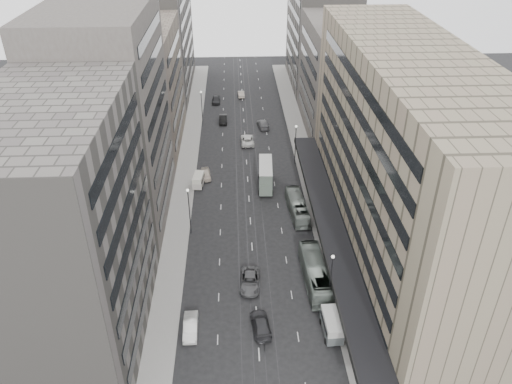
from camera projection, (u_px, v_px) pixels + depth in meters
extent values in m
plane|color=black|center=(254.00, 281.00, 70.75)|extent=(220.00, 220.00, 0.00)
cube|color=gray|center=(304.00, 157.00, 103.13)|extent=(4.00, 125.00, 0.15)
cube|color=gray|center=(188.00, 160.00, 102.17)|extent=(4.00, 125.00, 0.15)
cube|color=gray|center=(403.00, 158.00, 70.58)|extent=(15.00, 60.00, 30.00)
cube|color=black|center=(331.00, 223.00, 75.95)|extent=(4.40, 60.00, 0.50)
cube|color=#4D4843|center=(341.00, 77.00, 109.63)|extent=(15.00, 28.00, 24.00)
cube|color=#66625C|center=(321.00, 34.00, 134.13)|extent=(15.00, 32.00, 28.00)
cube|color=#66625C|center=(64.00, 233.00, 55.24)|extent=(15.00, 28.00, 30.00)
cube|color=#4D4843|center=(110.00, 120.00, 77.19)|extent=(15.00, 26.00, 34.00)
cube|color=#776D5D|center=(140.00, 88.00, 102.54)|extent=(15.00, 28.00, 25.00)
cube|color=#66625C|center=(159.00, 39.00, 129.87)|extent=(15.00, 38.00, 28.00)
cylinder|color=#262628|center=(330.00, 281.00, 64.79)|extent=(0.16, 0.16, 8.00)
sphere|color=silver|center=(333.00, 257.00, 62.65)|extent=(0.44, 0.44, 0.44)
cylinder|color=#262628|center=(295.00, 145.00, 98.86)|extent=(0.16, 0.16, 8.00)
sphere|color=silver|center=(296.00, 126.00, 96.71)|extent=(0.44, 0.44, 0.44)
cylinder|color=#262628|center=(189.00, 213.00, 78.49)|extent=(0.16, 0.16, 8.00)
sphere|color=silver|center=(188.00, 190.00, 76.35)|extent=(0.44, 0.44, 0.44)
cylinder|color=#262628|center=(202.00, 109.00, 115.12)|extent=(0.16, 0.16, 8.00)
sphere|color=silver|center=(201.00, 92.00, 112.98)|extent=(0.44, 0.44, 0.44)
imported|color=gray|center=(315.00, 273.00, 69.66)|extent=(3.24, 12.27, 3.39)
imported|color=gray|center=(297.00, 207.00, 84.51)|extent=(3.19, 10.74, 2.95)
cube|color=slate|center=(266.00, 179.00, 92.33)|extent=(2.80, 8.63, 2.18)
cube|color=slate|center=(266.00, 170.00, 91.26)|extent=(2.73, 8.28, 1.89)
cube|color=silver|center=(266.00, 165.00, 90.74)|extent=(2.80, 8.63, 0.11)
cylinder|color=black|center=(259.00, 193.00, 90.28)|extent=(0.31, 0.96, 0.95)
cylinder|color=black|center=(272.00, 193.00, 90.28)|extent=(0.31, 0.96, 0.95)
cylinder|color=black|center=(259.00, 176.00, 95.51)|extent=(0.31, 0.96, 0.95)
cylinder|color=black|center=(271.00, 176.00, 95.50)|extent=(0.31, 0.96, 0.95)
cube|color=#4E5455|center=(332.00, 327.00, 62.03)|extent=(2.21, 4.97, 1.28)
cube|color=beige|center=(332.00, 321.00, 61.43)|extent=(2.17, 4.87, 1.01)
cylinder|color=black|center=(326.00, 341.00, 60.91)|extent=(0.23, 0.74, 0.73)
cylinder|color=black|center=(342.00, 340.00, 61.05)|extent=(0.23, 0.74, 0.73)
cylinder|color=black|center=(321.00, 322.00, 63.67)|extent=(0.23, 0.74, 0.73)
cylinder|color=black|center=(336.00, 321.00, 63.81)|extent=(0.23, 0.74, 0.73)
cube|color=#B7B0A5|center=(199.00, 182.00, 92.76)|extent=(2.16, 4.00, 1.18)
cube|color=beige|center=(198.00, 177.00, 92.21)|extent=(2.12, 3.92, 0.93)
cylinder|color=black|center=(193.00, 188.00, 92.05)|extent=(0.24, 0.63, 0.61)
cylinder|color=black|center=(202.00, 188.00, 91.94)|extent=(0.24, 0.63, 0.61)
cylinder|color=black|center=(195.00, 181.00, 94.19)|extent=(0.24, 0.63, 0.61)
cylinder|color=black|center=(205.00, 182.00, 94.08)|extent=(0.24, 0.63, 0.61)
imported|color=silver|center=(191.00, 327.00, 62.35)|extent=(1.82, 5.00, 1.64)
imported|color=#4F4F51|center=(250.00, 281.00, 69.58)|extent=(3.10, 6.04, 1.63)
imported|color=#29292C|center=(261.00, 324.00, 62.73)|extent=(2.82, 5.69, 1.59)
imported|color=#C3B3A1|center=(206.00, 174.00, 95.57)|extent=(2.35, 4.77, 1.56)
imported|color=black|center=(223.00, 119.00, 118.03)|extent=(1.79, 5.03, 1.65)
imported|color=silver|center=(247.00, 140.00, 108.39)|extent=(2.87, 6.01, 1.66)
imported|color=#555557|center=(263.00, 124.00, 115.60)|extent=(2.95, 5.85, 1.63)
imported|color=black|center=(216.00, 100.00, 128.83)|extent=(2.05, 4.93, 1.67)
imported|color=#AB9D8E|center=(241.00, 94.00, 132.69)|extent=(1.73, 4.57, 1.49)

